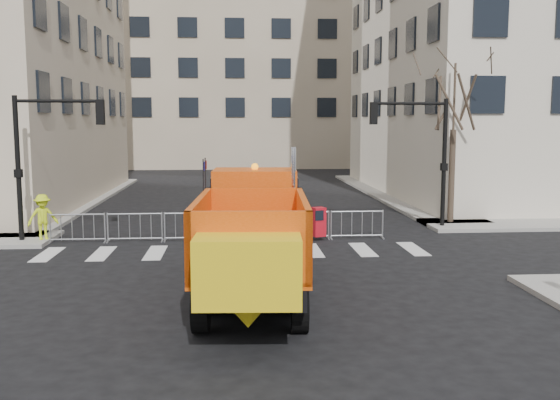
{
  "coord_description": "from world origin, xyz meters",
  "views": [
    {
      "loc": [
        -0.2,
        -15.7,
        4.45
      ],
      "look_at": [
        1.16,
        2.5,
        2.16
      ],
      "focal_mm": 40.0,
      "sensor_mm": 36.0,
      "label": 1
    }
  ],
  "objects": [
    {
      "name": "sidewalk_back",
      "position": [
        0.0,
        8.5,
        0.07
      ],
      "size": [
        64.0,
        5.0,
        0.15
      ],
      "primitive_type": "cube",
      "color": "gray",
      "rests_on": "ground"
    },
    {
      "name": "plow_truck",
      "position": [
        0.27,
        -0.48,
        1.68
      ],
      "size": [
        3.34,
        9.89,
        3.79
      ],
      "rotation": [
        0.0,
        0.0,
        1.51
      ],
      "color": "black",
      "rests_on": "ground"
    },
    {
      "name": "ground",
      "position": [
        0.0,
        0.0,
        0.0
      ],
      "size": [
        120.0,
        120.0,
        0.0
      ],
      "primitive_type": "plane",
      "color": "black",
      "rests_on": "ground"
    },
    {
      "name": "cop_b",
      "position": [
        0.87,
        4.85,
        0.8
      ],
      "size": [
        0.97,
        0.91,
        1.59
      ],
      "primitive_type": "imported",
      "rotation": [
        0.0,
        0.0,
        2.63
      ],
      "color": "black",
      "rests_on": "ground"
    },
    {
      "name": "traffic_light_right",
      "position": [
        8.5,
        9.5,
        2.7
      ],
      "size": [
        0.18,
        0.18,
        5.4
      ],
      "primitive_type": "cylinder",
      "color": "black",
      "rests_on": "ground"
    },
    {
      "name": "traffic_light_left",
      "position": [
        -8.0,
        7.5,
        2.7
      ],
      "size": [
        0.18,
        0.18,
        5.4
      ],
      "primitive_type": "cylinder",
      "color": "black",
      "rests_on": "ground"
    },
    {
      "name": "newspaper_box",
      "position": [
        2.99,
        7.39,
        0.7
      ],
      "size": [
        0.55,
        0.52,
        1.1
      ],
      "primitive_type": "cube",
      "rotation": [
        0.0,
        0.0,
        0.32
      ],
      "color": "red",
      "rests_on": "sidewalk_back"
    },
    {
      "name": "street_tree",
      "position": [
        9.2,
        10.5,
        3.75
      ],
      "size": [
        3.0,
        3.0,
        7.5
      ],
      "primitive_type": null,
      "color": "#382B21",
      "rests_on": "ground"
    },
    {
      "name": "cop_c",
      "position": [
        0.3,
        3.92,
        0.87
      ],
      "size": [
        0.84,
        1.1,
        1.74
      ],
      "primitive_type": "imported",
      "rotation": [
        0.0,
        0.0,
        4.24
      ],
      "color": "black",
      "rests_on": "ground"
    },
    {
      "name": "cop_a",
      "position": [
        -0.81,
        3.89,
        0.81
      ],
      "size": [
        0.62,
        0.43,
        1.61
      ],
      "primitive_type": "imported",
      "rotation": [
        0.0,
        0.0,
        3.22
      ],
      "color": "black",
      "rests_on": "ground"
    },
    {
      "name": "worker",
      "position": [
        -7.22,
        7.52,
        0.99
      ],
      "size": [
        1.24,
        1.05,
        1.67
      ],
      "primitive_type": "imported",
      "rotation": [
        0.0,
        0.0,
        0.48
      ],
      "color": "#D5F01C",
      "rests_on": "sidewalk_back"
    },
    {
      "name": "building_far",
      "position": [
        0.0,
        52.0,
        12.0
      ],
      "size": [
        30.0,
        18.0,
        24.0
      ],
      "primitive_type": "cube",
      "color": "tan",
      "rests_on": "ground"
    },
    {
      "name": "crowd_barriers",
      "position": [
        -0.75,
        7.6,
        0.55
      ],
      "size": [
        12.6,
        0.6,
        1.1
      ],
      "primitive_type": null,
      "color": "#9EA0A5",
      "rests_on": "ground"
    }
  ]
}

